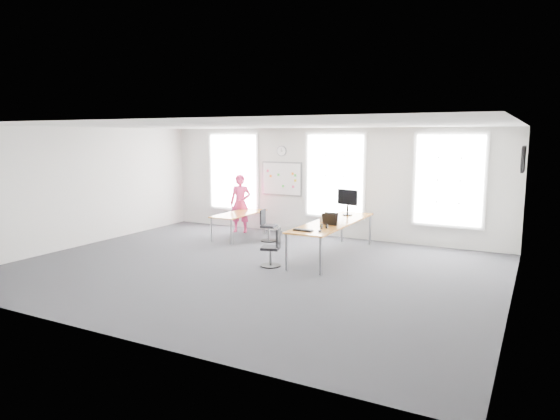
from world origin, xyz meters
The scene contains 24 objects.
floor centered at (0.00, 0.00, 0.00)m, with size 10.00×10.00×0.00m, color #242428.
ceiling centered at (0.00, 0.00, 3.00)m, with size 10.00×10.00×0.00m, color white.
wall_back centered at (0.00, 4.00, 1.50)m, with size 10.00×10.00×0.00m, color silver.
wall_front centered at (0.00, -4.00, 1.50)m, with size 10.00×10.00×0.00m, color silver.
wall_left centered at (-5.00, 0.00, 1.50)m, with size 10.00×10.00×0.00m, color silver.
wall_right centered at (5.00, 0.00, 1.50)m, with size 10.00×10.00×0.00m, color silver.
window_left centered at (-3.00, 3.97, 1.70)m, with size 1.60×0.06×2.20m, color white.
window_mid centered at (0.30, 3.97, 1.70)m, with size 1.60×0.06×2.20m, color white.
window_right centered at (3.30, 3.97, 1.70)m, with size 1.60×0.06×2.20m, color white.
desk_right centered at (1.11, 1.83, 0.76)m, with size 0.89×3.34×0.81m.
desk_left centered at (-1.99, 2.67, 0.62)m, with size 0.74×1.86×0.68m.
chair_right centered at (0.32, 0.38, 0.36)m, with size 0.47×0.47×0.83m.
chair_left centered at (-1.06, 2.60, 0.37)m, with size 0.45×0.45×0.84m.
person centered at (-2.37, 3.33, 0.84)m, with size 0.61×0.40×1.68m, color #E7306E.
whiteboard centered at (-1.35, 3.97, 1.55)m, with size 1.20×0.03×0.90m, color white.
wall_clock centered at (-1.35, 3.97, 2.35)m, with size 0.30×0.30×0.04m, color gray.
tv centered at (4.95, 3.00, 2.30)m, with size 0.06×0.90×0.55m, color black.
keyboard centered at (0.97, 0.51, 0.82)m, with size 0.42×0.15×0.02m, color black.
mouse centered at (1.33, 0.56, 0.83)m, with size 0.07×0.11×0.04m, color black.
lens_cap centered at (1.20, 0.93, 0.82)m, with size 0.06×0.06×0.01m, color black.
headphones centered at (1.24, 0.98, 0.86)m, with size 0.17×0.09×0.10m.
laptop_sleeve centered at (1.22, 1.38, 0.95)m, with size 0.35×0.22×0.28m.
paper_stack centered at (1.03, 1.79, 0.87)m, with size 0.34×0.25×0.12m, color beige.
monitor centered at (1.06, 2.90, 1.20)m, with size 0.57×0.24×0.65m.
Camera 1 is at (5.33, -8.79, 2.79)m, focal length 32.00 mm.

